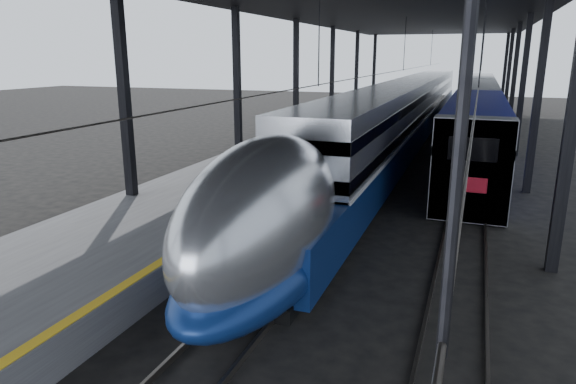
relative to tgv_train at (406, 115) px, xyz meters
The scene contains 7 objects.
ground 27.95m from the tgv_train, 94.12° to the right, with size 160.00×160.00×0.00m, color black.
platform 9.68m from the tgv_train, 125.22° to the right, with size 6.00×80.00×1.00m, color #4C4C4F.
yellow_strip 8.33m from the tgv_train, 109.11° to the right, with size 0.30×80.00×0.01m, color gold.
rails 8.44m from the tgv_train, 72.21° to the right, with size 6.52×80.00×0.16m.
canopy 10.45m from the tgv_train, 90.73° to the right, with size 18.00×75.00×9.47m.
tgv_train is the anchor object (origin of this frame).
second_train 9.64m from the tgv_train, 58.76° to the left, with size 3.02×56.05×4.16m.
Camera 1 is at (7.04, -11.62, 6.44)m, focal length 32.00 mm.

